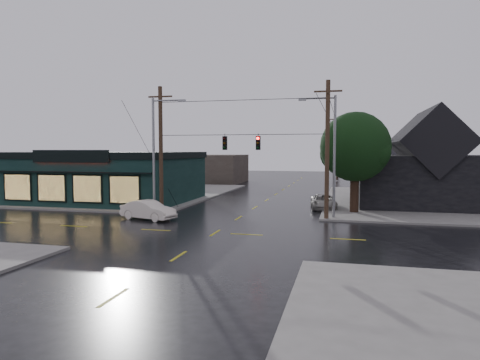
% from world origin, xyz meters
% --- Properties ---
extents(ground_plane, '(160.00, 160.00, 0.00)m').
position_xyz_m(ground_plane, '(0.00, 0.00, 0.00)').
color(ground_plane, black).
extents(sidewalk_nw, '(28.00, 28.00, 0.15)m').
position_xyz_m(sidewalk_nw, '(-20.00, 20.00, 0.07)').
color(sidewalk_nw, slate).
rests_on(sidewalk_nw, ground).
extents(sidewalk_ne, '(28.00, 28.00, 0.15)m').
position_xyz_m(sidewalk_ne, '(20.00, 20.00, 0.07)').
color(sidewalk_ne, slate).
rests_on(sidewalk_ne, ground).
extents(pizza_shop, '(16.30, 12.34, 4.90)m').
position_xyz_m(pizza_shop, '(-15.00, 12.94, 2.56)').
color(pizza_shop, black).
rests_on(pizza_shop, ground).
extents(ne_building, '(12.60, 11.60, 8.75)m').
position_xyz_m(ne_building, '(15.00, 17.00, 4.47)').
color(ne_building, black).
rests_on(ne_building, ground).
extents(corner_tree, '(5.60, 5.60, 8.06)m').
position_xyz_m(corner_tree, '(8.54, 10.44, 5.37)').
color(corner_tree, black).
rests_on(corner_tree, ground).
extents(utility_pole_nw, '(2.00, 0.32, 10.15)m').
position_xyz_m(utility_pole_nw, '(-6.50, 6.50, 0.00)').
color(utility_pole_nw, '#2F1E15').
rests_on(utility_pole_nw, ground).
extents(utility_pole_ne, '(2.00, 0.32, 10.15)m').
position_xyz_m(utility_pole_ne, '(6.50, 6.50, 0.00)').
color(utility_pole_ne, '#2F1E15').
rests_on(utility_pole_ne, ground).
extents(utility_pole_far_a, '(2.00, 0.32, 9.65)m').
position_xyz_m(utility_pole_far_a, '(6.50, 28.00, 0.00)').
color(utility_pole_far_a, '#2F1E15').
rests_on(utility_pole_far_a, ground).
extents(utility_pole_far_b, '(2.00, 0.32, 9.15)m').
position_xyz_m(utility_pole_far_b, '(6.50, 48.00, 0.00)').
color(utility_pole_far_b, '#2F1E15').
rests_on(utility_pole_far_b, ground).
extents(utility_pole_far_c, '(2.00, 0.32, 9.15)m').
position_xyz_m(utility_pole_far_c, '(6.50, 68.00, 0.00)').
color(utility_pole_far_c, '#2F1E15').
rests_on(utility_pole_far_c, ground).
extents(span_signal_assembly, '(13.00, 0.48, 1.23)m').
position_xyz_m(span_signal_assembly, '(0.10, 6.50, 5.70)').
color(span_signal_assembly, black).
rests_on(span_signal_assembly, ground).
extents(streetlight_nw, '(5.40, 0.30, 9.15)m').
position_xyz_m(streetlight_nw, '(-6.80, 5.80, 0.00)').
color(streetlight_nw, gray).
rests_on(streetlight_nw, ground).
extents(streetlight_ne, '(5.40, 0.30, 9.15)m').
position_xyz_m(streetlight_ne, '(7.00, 7.20, 0.00)').
color(streetlight_ne, gray).
rests_on(streetlight_ne, ground).
extents(bg_building_west, '(12.00, 10.00, 4.40)m').
position_xyz_m(bg_building_west, '(-14.00, 40.00, 2.20)').
color(bg_building_west, '#372E28').
rests_on(bg_building_west, ground).
extents(bg_building_east, '(14.00, 12.00, 5.60)m').
position_xyz_m(bg_building_east, '(16.00, 45.00, 2.80)').
color(bg_building_east, black).
rests_on(bg_building_east, ground).
extents(sedan_cream, '(4.55, 2.57, 1.42)m').
position_xyz_m(sedan_cream, '(-6.31, 3.70, 0.71)').
color(sedan_cream, silver).
rests_on(sedan_cream, ground).
extents(suv_silver, '(2.60, 4.74, 1.26)m').
position_xyz_m(suv_silver, '(6.00, 12.68, 0.63)').
color(suv_silver, '#98958C').
rests_on(suv_silver, ground).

